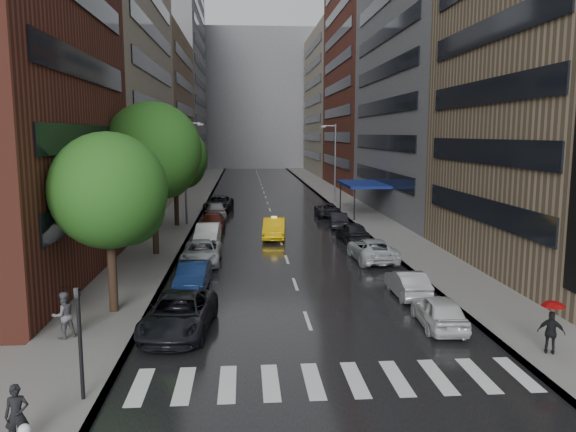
% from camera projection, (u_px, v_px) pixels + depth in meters
% --- Properties ---
extents(ground, '(220.00, 220.00, 0.00)m').
position_uv_depth(ground, '(320.00, 357.00, 20.46)').
color(ground, gray).
rests_on(ground, ground).
extents(road, '(14.00, 140.00, 0.01)m').
position_uv_depth(road, '(266.00, 199.00, 69.78)').
color(road, black).
rests_on(road, ground).
extents(sidewalk_left, '(4.00, 140.00, 0.15)m').
position_uv_depth(sidewalk_left, '(193.00, 199.00, 69.07)').
color(sidewalk_left, gray).
rests_on(sidewalk_left, ground).
extents(sidewalk_right, '(4.00, 140.00, 0.15)m').
position_uv_depth(sidewalk_right, '(338.00, 198.00, 70.46)').
color(sidewalk_right, gray).
rests_on(sidewalk_right, ground).
extents(crosswalk, '(13.15, 2.80, 0.01)m').
position_uv_depth(crosswalk, '(334.00, 380.00, 18.50)').
color(crosswalk, silver).
rests_on(crosswalk, ground).
extents(buildings_left, '(8.00, 108.00, 38.00)m').
position_uv_depth(buildings_left, '(151.00, 74.00, 74.97)').
color(buildings_left, maroon).
rests_on(buildings_left, ground).
extents(buildings_right, '(8.05, 109.10, 36.00)m').
position_uv_depth(buildings_right, '(375.00, 81.00, 75.35)').
color(buildings_right, '#937A5B').
rests_on(buildings_right, ground).
extents(building_far, '(40.00, 14.00, 32.00)m').
position_uv_depth(building_far, '(255.00, 100.00, 134.52)').
color(building_far, slate).
rests_on(building_far, ground).
extents(tree_near, '(5.13, 5.13, 8.17)m').
position_uv_depth(tree_near, '(109.00, 191.00, 24.48)').
color(tree_near, '#382619').
rests_on(tree_near, ground).
extents(tree_mid, '(6.36, 6.36, 10.14)m').
position_uv_depth(tree_mid, '(153.00, 151.00, 36.41)').
color(tree_mid, '#382619').
rests_on(tree_mid, ground).
extents(tree_far, '(5.54, 5.54, 8.83)m').
position_uv_depth(tree_far, '(175.00, 157.00, 48.17)').
color(tree_far, '#382619').
rests_on(tree_far, ground).
extents(taxi, '(2.05, 4.89, 1.57)m').
position_uv_depth(taxi, '(274.00, 228.00, 43.54)').
color(taxi, '#E3AD0B').
rests_on(taxi, ground).
extents(parked_cars_left, '(3.20, 42.35, 1.59)m').
position_uv_depth(parked_cars_left, '(208.00, 233.00, 41.59)').
color(parked_cars_left, black).
rests_on(parked_cars_left, ground).
extents(parked_cars_right, '(2.62, 36.70, 1.50)m').
position_uv_depth(parked_cars_right, '(359.00, 238.00, 39.79)').
color(parked_cars_right, silver).
rests_on(parked_cars_right, ground).
extents(ped_bag_walker, '(0.69, 0.51, 1.61)m').
position_uv_depth(ped_bag_walker, '(17.00, 416.00, 14.29)').
color(ped_bag_walker, black).
rests_on(ped_bag_walker, sidewalk_left).
extents(ped_black_umbrella, '(1.14, 1.11, 2.09)m').
position_uv_depth(ped_black_umbrella, '(63.00, 308.00, 21.76)').
color(ped_black_umbrella, '#56565B').
rests_on(ped_black_umbrella, sidewalk_left).
extents(ped_red_umbrella, '(1.00, 0.82, 2.01)m').
position_uv_depth(ped_red_umbrella, '(552.00, 322.00, 20.22)').
color(ped_red_umbrella, black).
rests_on(ped_red_umbrella, sidewalk_right).
extents(traffic_light, '(0.18, 0.15, 3.45)m').
position_uv_depth(traffic_light, '(80.00, 333.00, 16.60)').
color(traffic_light, black).
rests_on(traffic_light, sidewalk_left).
extents(street_lamp_left, '(1.74, 0.22, 9.00)m').
position_uv_depth(street_lamp_left, '(186.00, 171.00, 48.75)').
color(street_lamp_left, gray).
rests_on(street_lamp_left, sidewalk_left).
extents(street_lamp_right, '(1.74, 0.22, 9.00)m').
position_uv_depth(street_lamp_right, '(334.00, 161.00, 64.73)').
color(street_lamp_right, gray).
rests_on(street_lamp_right, sidewalk_right).
extents(awning, '(4.00, 8.00, 3.12)m').
position_uv_depth(awning, '(363.00, 184.00, 55.22)').
color(awning, navy).
rests_on(awning, sidewalk_right).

